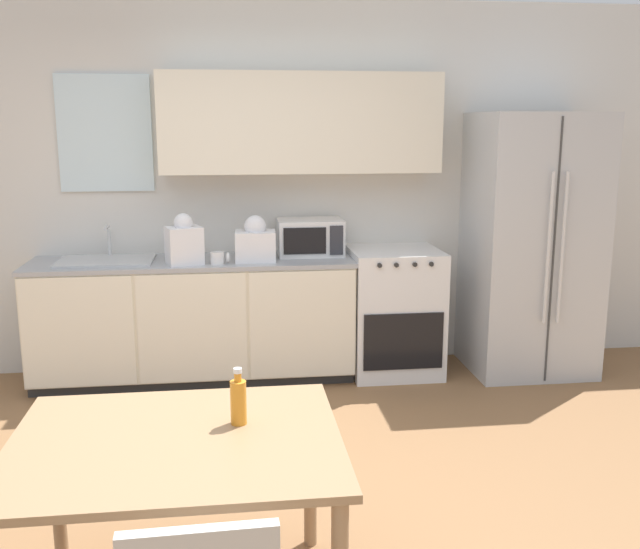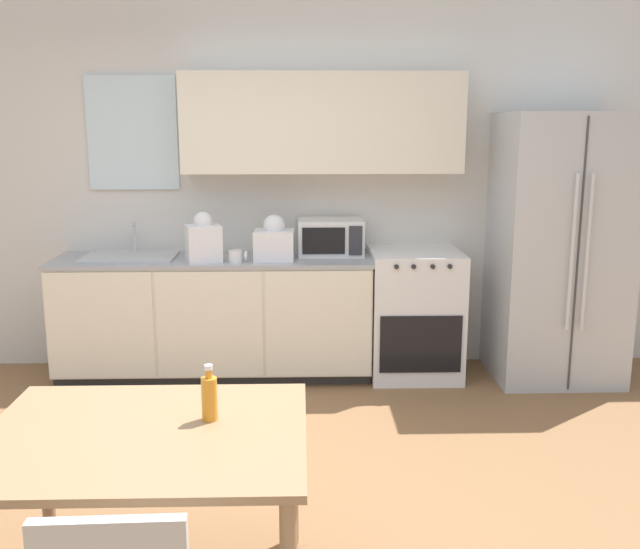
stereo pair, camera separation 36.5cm
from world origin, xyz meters
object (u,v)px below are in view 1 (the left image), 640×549
object	(u,v)px
oven_range	(394,311)
dining_table	(177,462)
drink_bottle	(238,401)
microwave	(310,237)
refrigerator	(531,245)
coffee_mug	(218,258)

from	to	relation	value
oven_range	dining_table	xyz separation A→B (m)	(-1.40, -2.58, 0.17)
drink_bottle	microwave	bearing A→B (deg)	77.69
oven_range	refrigerator	size ratio (longest dim) A/B	0.49
microwave	coffee_mug	distance (m)	0.72
microwave	drink_bottle	size ratio (longest dim) A/B	2.16
refrigerator	microwave	world-z (taller)	refrigerator
coffee_mug	dining_table	distance (m)	2.44
oven_range	drink_bottle	distance (m)	2.76
coffee_mug	drink_bottle	distance (m)	2.32
microwave	coffee_mug	bearing A→B (deg)	-157.35
dining_table	oven_range	bearing A→B (deg)	61.47
coffee_mug	drink_bottle	world-z (taller)	coffee_mug
microwave	drink_bottle	bearing A→B (deg)	-102.31
oven_range	refrigerator	xyz separation A→B (m)	(1.01, -0.06, 0.49)
oven_range	microwave	distance (m)	0.83
oven_range	coffee_mug	xyz separation A→B (m)	(-1.27, -0.16, 0.46)
oven_range	drink_bottle	world-z (taller)	drink_bottle
dining_table	drink_bottle	size ratio (longest dim) A/B	5.41
coffee_mug	drink_bottle	size ratio (longest dim) A/B	0.59
refrigerator	coffee_mug	distance (m)	2.28
microwave	drink_bottle	world-z (taller)	microwave
dining_table	coffee_mug	bearing A→B (deg)	86.92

